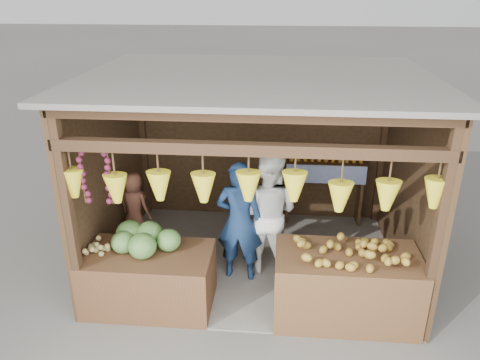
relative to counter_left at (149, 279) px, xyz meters
The scene contains 12 objects.
ground 1.67m from the counter_left, 41.26° to the left, with size 80.00×80.00×0.00m, color #514F49.
stall_structure 2.05m from the counter_left, 40.90° to the left, with size 4.30×3.30×2.66m.
back_shelf 3.32m from the counter_left, 46.03° to the left, with size 1.25×0.32×1.32m.
counter_left is the anchor object (origin of this frame).
counter_right 2.35m from the counter_left, ahead, with size 1.65×0.85×0.84m, color #4B3319.
stool 1.25m from the counter_left, 113.41° to the left, with size 0.29×0.29×0.28m, color black.
man_standing 1.33m from the counter_left, 32.99° to the left, with size 0.61×0.40×1.67m, color navy.
woman_standing 1.74m from the counter_left, 32.57° to the left, with size 0.85×0.66×1.75m, color white.
vendor_seated 1.30m from the counter_left, 113.41° to the left, with size 0.49×0.32×1.01m, color brown.
melon_pile 0.53m from the counter_left, 132.77° to the left, with size 1.00×0.50×0.32m, color #144B16, non-canonical shape.
tanfruit_pile 0.72m from the counter_left, behind, with size 0.34×0.40×0.13m, color #9C8748, non-canonical shape.
mango_pile 2.45m from the counter_left, ahead, with size 1.40×0.64×0.22m, color #C6581A, non-canonical shape.
Camera 1 is at (0.29, -5.74, 3.70)m, focal length 35.00 mm.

